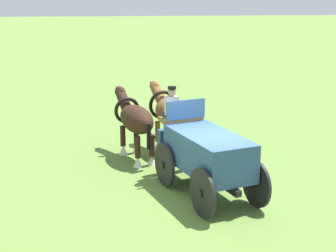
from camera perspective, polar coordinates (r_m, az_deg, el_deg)
ground_plane at (r=13.76m, az=4.48°, el=-7.83°), size 220.00×220.00×0.00m
show_wagon at (r=13.48m, az=4.25°, el=-3.02°), size 5.78×2.57×2.73m
draft_horse_near at (r=16.37m, az=-3.77°, el=0.71°), size 2.97×1.42×2.17m
draft_horse_off at (r=16.81m, az=0.41°, el=1.41°), size 2.97×1.53×2.27m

